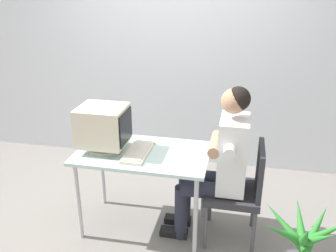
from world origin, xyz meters
TOP-DOWN VIEW (x-y plane):
  - ground_plane at (0.00, 0.00)m, footprint 12.00×12.00m
  - wall_back at (0.30, 1.40)m, footprint 8.00×0.10m
  - desk at (0.00, 0.00)m, footprint 1.10×0.65m
  - crt_monitor at (-0.32, -0.03)m, footprint 0.39×0.34m
  - keyboard at (-0.03, -0.03)m, footprint 0.18×0.44m
  - office_chair at (0.82, 0.01)m, footprint 0.44×0.44m
  - person_seated at (0.64, 0.01)m, footprint 0.68×0.56m

SIDE VIEW (x-z plane):
  - ground_plane at x=0.00m, z-range 0.00..0.00m
  - office_chair at x=0.82m, z-range 0.06..0.95m
  - desk at x=0.00m, z-range 0.30..1.05m
  - person_seated at x=0.64m, z-range 0.06..1.40m
  - keyboard at x=-0.03m, z-range 0.74..0.78m
  - crt_monitor at x=-0.32m, z-range 0.77..1.15m
  - wall_back at x=0.30m, z-range 0.00..3.00m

